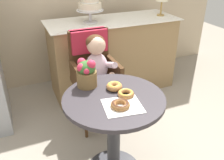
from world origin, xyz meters
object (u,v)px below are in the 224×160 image
wicker_chair (92,63)px  seated_child (98,66)px  donut_side (126,93)px  cafe_table (114,121)px  donut_front (120,104)px  tiered_cake_stand (90,4)px  flower_vase (86,72)px  donut_mid (114,86)px

wicker_chair → seated_child: (0.00, -0.16, 0.04)m
wicker_chair → seated_child: seated_child is taller
donut_side → wicker_chair: bearing=88.5°
cafe_table → seated_child: 0.64m
donut_front → tiered_cake_stand: tiered_cake_stand is taller
flower_vase → cafe_table: bearing=-61.9°
donut_mid → cafe_table: bearing=-115.2°
wicker_chair → donut_front: 0.91m
wicker_chair → donut_mid: bearing=-90.5°
donut_mid → tiered_cake_stand: (0.23, 1.20, 0.36)m
donut_side → tiered_cake_stand: (0.19, 1.32, 0.36)m
donut_side → donut_mid: bearing=107.3°
flower_vase → donut_side: bearing=-50.1°
cafe_table → donut_front: size_ratio=5.69×
cafe_table → seated_child: size_ratio=0.99×
cafe_table → donut_front: bearing=-95.0°
donut_front → flower_vase: 0.38m
flower_vase → seated_child: bearing=59.7°
cafe_table → donut_side: (0.08, -0.02, 0.23)m
donut_front → wicker_chair: bearing=82.6°
wicker_chair → flower_vase: size_ratio=4.39×
wicker_chair → flower_vase: bearing=-108.2°
cafe_table → seated_child: seated_child is taller
cafe_table → flower_vase: size_ratio=3.31×
cafe_table → flower_vase: 0.41m
donut_side → tiered_cake_stand: 1.38m
cafe_table → tiered_cake_stand: (0.28, 1.30, 0.59)m
cafe_table → donut_mid: donut_mid is taller
donut_side → tiered_cake_stand: size_ratio=0.35×
tiered_cake_stand → donut_side: bearing=-98.3°
cafe_table → tiered_cake_stand: bearing=78.0°
flower_vase → wicker_chair: bearing=67.4°
donut_front → donut_mid: size_ratio=1.07×
cafe_table → donut_mid: (0.05, 0.10, 0.24)m
wicker_chair → donut_front: wicker_chair is taller
flower_vase → tiered_cake_stand: bearing=69.7°
wicker_chair → donut_mid: (-0.06, -0.67, 0.10)m
cafe_table → tiered_cake_stand: size_ratio=2.15×
wicker_chair → tiered_cake_stand: 0.72m
donut_mid → donut_side: (0.04, -0.12, -0.01)m
tiered_cake_stand → donut_mid: bearing=-100.8°
donut_mid → tiered_cake_stand: size_ratio=0.35×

